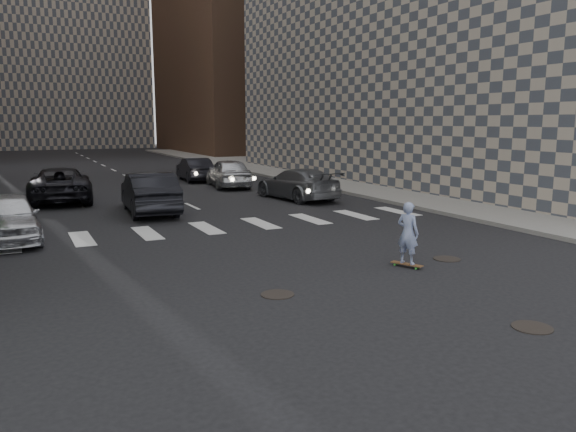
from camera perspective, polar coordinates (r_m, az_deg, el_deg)
name	(u,v)px	position (r m, az deg, el deg)	size (l,w,h in m)	color
ground	(390,298)	(11.83, 10.35, -8.17)	(160.00, 160.00, 0.00)	black
sidewalk_right	(386,177)	(36.15, 9.97, 3.90)	(13.00, 80.00, 0.15)	gray
manhole_a	(532,327)	(10.91, 23.56, -10.33)	(0.70, 0.70, 0.02)	black
manhole_b	(278,294)	(11.83, -1.07, -7.97)	(0.70, 0.70, 0.02)	black
manhole_c	(447,259)	(15.35, 15.84, -4.21)	(0.70, 0.70, 0.02)	black
skateboarder	(408,233)	(14.12, 12.08, -1.71)	(0.57, 0.84, 1.64)	brown
silver_sedan	(8,217)	(18.83, -26.59, -0.12)	(1.72, 4.29, 1.46)	silver
traffic_car_a	(149,193)	(22.69, -13.90, 2.31)	(1.71, 4.91, 1.62)	black
traffic_car_b	(297,184)	(26.03, 0.94, 3.29)	(2.01, 4.94, 1.43)	slate
traffic_car_c	(60,185)	(27.22, -22.14, 2.98)	(2.57, 5.56, 1.55)	black
traffic_car_d	(229,173)	(31.03, -6.06, 4.40)	(1.87, 4.65, 1.58)	silver
traffic_car_e	(195,169)	(34.60, -9.45, 4.70)	(1.48, 4.24, 1.40)	black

